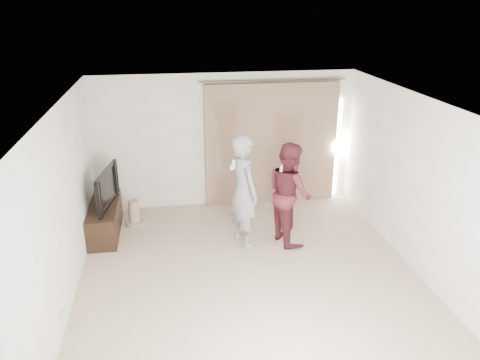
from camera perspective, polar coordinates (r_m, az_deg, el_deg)
name	(u,v)px	position (r m, az deg, el deg)	size (l,w,h in m)	color
floor	(250,277)	(7.11, 1.23, -11.69)	(5.50, 5.50, 0.00)	#BFA98F
wall_back	(225,141)	(9.06, -1.81, 4.81)	(5.00, 0.04, 2.60)	white
wall_left	(63,209)	(6.56, -20.74, -3.29)	(0.04, 5.50, 2.60)	white
ceiling	(252,104)	(6.10, 1.43, 9.24)	(5.00, 5.50, 0.01)	silver
curtain	(272,144)	(9.17, 3.94, 4.36)	(2.80, 0.11, 2.46)	#8F7457
tv_console	(105,219)	(8.52, -16.18, -4.62)	(0.48, 1.40, 0.54)	black
tv	(101,188)	(8.28, -16.60, -0.91)	(1.14, 0.15, 0.65)	black
scratching_post	(134,215)	(8.75, -12.77, -4.13)	(0.35, 0.35, 0.47)	tan
person_man	(244,191)	(7.59, 0.46, -1.35)	(0.65, 0.80, 1.90)	gray
person_woman	(289,193)	(7.77, 6.04, -1.58)	(0.83, 0.97, 1.73)	#521C25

